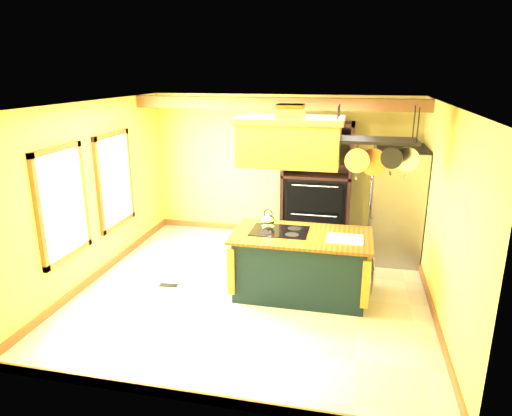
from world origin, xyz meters
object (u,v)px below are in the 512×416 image
at_px(refrigerator, 396,207).
at_px(pot_rack, 375,148).
at_px(hutch, 316,196).
at_px(kitchen_island, 301,264).
at_px(range_hood, 290,140).

bearing_deg(refrigerator, pot_rack, -106.25).
xyz_separation_m(pot_rack, refrigerator, (0.48, 1.66, -1.24)).
bearing_deg(hutch, refrigerator, -22.63).
xyz_separation_m(kitchen_island, refrigerator, (1.39, 1.67, 0.45)).
height_order(kitchen_island, pot_rack, pot_rack).
xyz_separation_m(range_hood, pot_rack, (1.10, 0.01, -0.08)).
bearing_deg(hutch, range_hood, -95.00).
bearing_deg(pot_rack, kitchen_island, -179.28).
height_order(pot_rack, refrigerator, pot_rack).
xyz_separation_m(kitchen_island, range_hood, (-0.20, -0.00, 1.77)).
distance_m(refrigerator, hutch, 1.51).
relative_size(kitchen_island, hutch, 0.87).
height_order(refrigerator, hutch, hutch).
distance_m(pot_rack, refrigerator, 2.13).
bearing_deg(pot_rack, hutch, 112.06).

